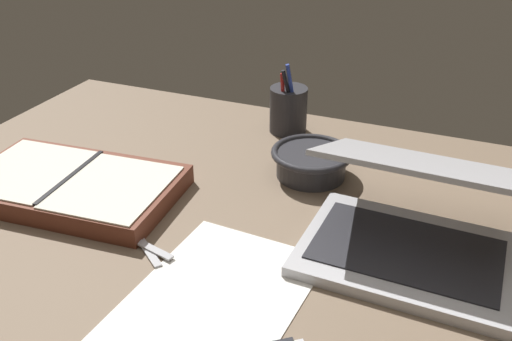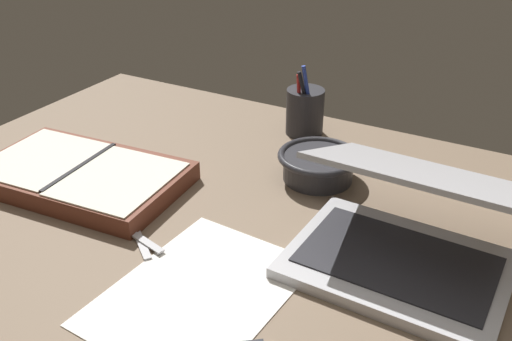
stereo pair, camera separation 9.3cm
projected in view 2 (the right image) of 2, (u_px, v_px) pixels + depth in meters
The scene contains 7 objects.
desk_top at pixel (254, 246), 88.49cm from camera, with size 140.00×100.00×2.00cm, color #75604C.
laptop at pixel (406, 233), 81.22cm from camera, with size 31.08×30.22×16.40cm.
bowl at pixel (318, 164), 103.62cm from camera, with size 14.97×14.97×5.26cm.
pen_cup at pixel (305, 111), 120.06cm from camera, with size 7.95×7.95×15.81cm.
planner at pixel (81, 176), 102.06cm from camera, with size 37.94×24.34×3.92cm.
scissors at pixel (127, 225), 91.18cm from camera, with size 13.80×9.79×0.80cm.
paper_sheet_front at pixel (200, 292), 77.49cm from camera, with size 21.75×29.25×0.16cm, color white.
Camera 2 is at (35.23, -62.69, 53.88)cm, focal length 40.00 mm.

